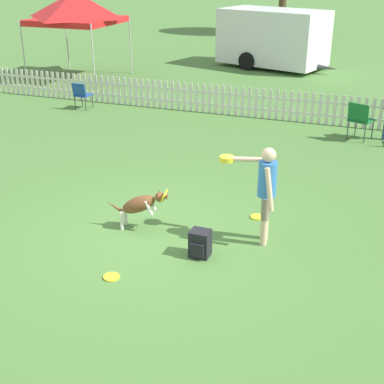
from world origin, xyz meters
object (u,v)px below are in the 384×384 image
folding_chair_blue_left (360,118)px  equipment_trailer (273,37)px  handler_person (264,184)px  folding_chair_green_right (81,93)px  backpack_on_grass (200,244)px  canopy_tent_main (76,8)px  frisbee_near_handler (111,277)px  leaping_dog (141,204)px  frisbee_near_dog (257,217)px

folding_chair_blue_left → equipment_trailer: equipment_trailer is taller
handler_person → equipment_trailer: equipment_trailer is taller
folding_chair_blue_left → folding_chair_green_right: bearing=19.6°
backpack_on_grass → folding_chair_green_right: (-6.00, 6.63, 0.26)m
folding_chair_blue_left → canopy_tent_main: 11.00m
folding_chair_blue_left → equipment_trailer: bearing=-43.6°
handler_person → equipment_trailer: (-3.01, 14.07, 0.21)m
folding_chair_green_right → backpack_on_grass: bearing=134.7°
canopy_tent_main → folding_chair_blue_left: bearing=-21.4°
handler_person → folding_chair_green_right: bearing=40.8°
canopy_tent_main → folding_chair_green_right: bearing=-58.4°
folding_chair_blue_left → equipment_trailer: 9.29m
handler_person → frisbee_near_handler: size_ratio=6.77×
frisbee_near_handler → folding_chair_green_right: bearing=123.5°
folding_chair_green_right → leaping_dog: bearing=130.6°
frisbee_near_dog → folding_chair_green_right: size_ratio=0.29×
frisbee_near_dog → equipment_trailer: 13.63m
leaping_dog → frisbee_near_handler: leaping_dog is taller
frisbee_near_dog → canopy_tent_main: 12.77m
frisbee_near_handler → equipment_trailer: 15.92m
leaping_dog → canopy_tent_main: size_ratio=0.36×
handler_person → frisbee_near_dog: 1.26m
frisbee_near_handler → folding_chair_blue_left: folding_chair_blue_left is taller
leaping_dog → backpack_on_grass: (1.19, -0.47, -0.24)m
frisbee_near_dog → folding_chair_green_right: folding_chair_green_right is taller
frisbee_near_dog → canopy_tent_main: size_ratio=0.08×
leaping_dog → backpack_on_grass: bearing=60.2°
frisbee_near_dog → folding_chair_blue_left: bearing=75.7°
folding_chair_green_right → canopy_tent_main: (-2.34, 3.80, 1.97)m
frisbee_near_dog → frisbee_near_handler: bearing=-119.7°
leaping_dog → frisbee_near_dog: size_ratio=4.66×
folding_chair_green_right → frisbee_near_handler: bearing=126.0°
backpack_on_grass → handler_person: bearing=45.4°
frisbee_near_handler → backpack_on_grass: bearing=46.1°
folding_chair_blue_left → canopy_tent_main: size_ratio=0.31×
leaping_dog → frisbee_near_dog: leaping_dog is taller
backpack_on_grass → folding_chair_blue_left: folding_chair_blue_left is taller
leaping_dog → frisbee_near_handler: 1.55m
equipment_trailer → folding_chair_blue_left: bearing=-47.4°
handler_person → folding_chair_blue_left: handler_person is taller
folding_chair_green_right → folding_chair_blue_left: bearing=-178.6°
handler_person → canopy_tent_main: canopy_tent_main is taller
leaping_dog → folding_chair_green_right: bearing=-150.1°
leaping_dog → folding_chair_blue_left: (2.93, 6.00, 0.12)m
equipment_trailer → frisbee_near_handler: bearing=-68.3°
frisbee_near_handler → canopy_tent_main: 13.82m
folding_chair_green_right → canopy_tent_main: size_ratio=0.26×
frisbee_near_handler → backpack_on_grass: backpack_on_grass is taller
frisbee_near_dog → canopy_tent_main: (-8.83, 8.89, 2.43)m
leaping_dog → equipment_trailer: equipment_trailer is taller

